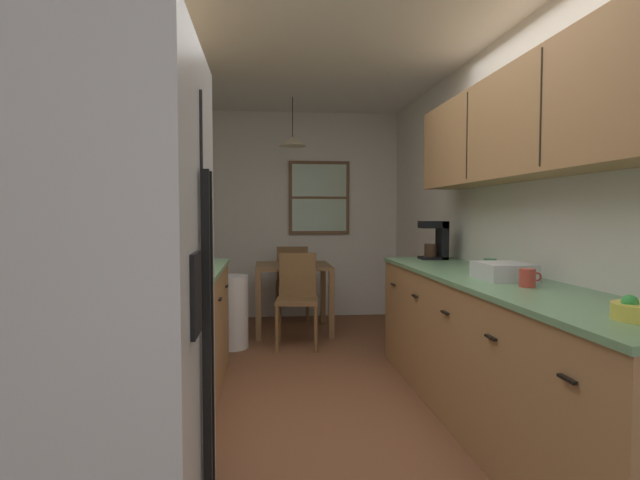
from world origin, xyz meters
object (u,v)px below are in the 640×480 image
Objects in this scene: dining_chair_far at (292,279)px; storage_canister at (147,268)px; dish_rack at (504,271)px; trash_bin at (231,312)px; microwave_over_range at (91,130)px; coffee_maker at (437,239)px; mug_by_coffeemaker at (528,278)px; dining_chair_near at (297,295)px; table_serving_bowl at (291,261)px; mug_spare at (490,267)px; stove_range at (125,402)px; refrigerator at (76,348)px; dining_table at (293,276)px.

storage_canister reaches higher than dining_chair_far.
trash_bin is at bearing 129.87° from dish_rack.
microwave_over_range reaches higher than coffee_maker.
dining_chair_near is at bearing 113.92° from mug_by_coffeemaker.
storage_canister is 2.02m from mug_by_coffeemaker.
table_serving_bowl is (-1.10, 3.10, -0.18)m from mug_by_coffeemaker.
storage_canister is (-0.94, -2.22, 0.50)m from dining_chair_near.
mug_spare is 2.78m from table_serving_bowl.
storage_canister is at bearing 174.48° from mug_by_coffeemaker.
table_serving_bowl is at bearing 75.12° from stove_range.
dining_chair_near is at bearing 147.56° from coffee_maker.
refrigerator is 3.59m from dining_chair_near.
refrigerator is 3.40m from coffee_maker.
table_serving_bowl is at bearing 114.47° from mug_spare.
mug_spare is (1.13, -2.46, 0.34)m from dining_table.
refrigerator is 0.85m from stove_range.
stove_range is 1.22× the size of dining_chair_near.
dining_table is 2.39× the size of dish_rack.
refrigerator is at bearing -93.95° from trash_bin.
mug_by_coffeemaker is 1.04× the size of mug_spare.
dish_rack is at bearing -68.02° from dining_table.
stove_range reaches higher than mug_spare.
refrigerator is at bearing -141.13° from mug_spare.
coffee_maker is at bearing 88.69° from mug_spare.
microwave_over_range is 0.63× the size of dining_chair_near.
stove_range is (-0.06, 0.73, -0.43)m from refrigerator.
mug_by_coffeemaker reaches higher than table_serving_bowl.
coffee_maker is at bearing -21.29° from trash_bin.
table_serving_bowl is (-0.02, 0.07, 0.15)m from dining_table.
stove_range is 2.88m from dining_chair_near.
dish_rack reaches higher than table_serving_bowl.
mug_spare is at bearing -45.78° from trash_bin.
table_serving_bowl is (1.02, 3.41, -0.87)m from microwave_over_range.
dish_rack is at bearing 17.14° from stove_range.
mug_spare is at bearing 22.08° from microwave_over_range.
storage_canister is (0.11, 0.50, -0.64)m from microwave_over_range.
dining_table is (0.93, 3.34, 0.14)m from stove_range.
dining_chair_far is at bearing 87.61° from dining_table.
stove_range is 0.73m from storage_canister.
microwave_over_range reaches higher than dish_rack.
dining_chair_near is at bearing -87.77° from table_serving_bowl.
mug_spare is at bearing -91.31° from coffee_maker.
stove_range is 3.47m from dining_table.
coffee_maker is (1.79, -0.70, 0.72)m from trash_bin.
dish_rack reaches higher than dining_chair_near.
dining_chair_far is at bearing 79.22° from refrigerator.
refrigerator is at bearing -76.74° from microwave_over_range.
mug_spare is 0.26m from dish_rack.
dish_rack is 2.09× the size of table_serving_bowl.
stove_range reaches higher than dish_rack.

